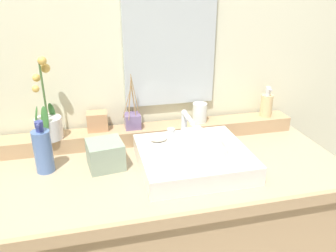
{
  "coord_description": "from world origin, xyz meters",
  "views": [
    {
      "loc": [
        -0.2,
        -1.11,
        1.5
      ],
      "look_at": [
        0.06,
        -0.01,
        1.01
      ],
      "focal_mm": 35.98,
      "sensor_mm": 36.0,
      "label": 1
    }
  ],
  "objects_px": {
    "lotion_bottle": "(43,150)",
    "soap_bar": "(159,138)",
    "sink_basin": "(194,160)",
    "trinket_box": "(97,121)",
    "soap_dispenser": "(267,105)",
    "tissue_box": "(105,154)",
    "potted_plant": "(48,121)",
    "reed_diffuser": "(133,120)",
    "tumbler_cup": "(200,113)"
  },
  "relations": [
    {
      "from": "soap_bar",
      "to": "potted_plant",
      "type": "xyz_separation_m",
      "value": [
        -0.42,
        0.15,
        0.06
      ]
    },
    {
      "from": "soap_dispenser",
      "to": "trinket_box",
      "type": "distance_m",
      "value": 0.79
    },
    {
      "from": "reed_diffuser",
      "to": "tissue_box",
      "type": "bearing_deg",
      "value": -124.09
    },
    {
      "from": "lotion_bottle",
      "to": "soap_bar",
      "type": "bearing_deg",
      "value": 0.85
    },
    {
      "from": "sink_basin",
      "to": "tumbler_cup",
      "type": "xyz_separation_m",
      "value": [
        0.11,
        0.28,
        0.08
      ]
    },
    {
      "from": "tumbler_cup",
      "to": "lotion_bottle",
      "type": "distance_m",
      "value": 0.69
    },
    {
      "from": "tumbler_cup",
      "to": "trinket_box",
      "type": "distance_m",
      "value": 0.46
    },
    {
      "from": "trinket_box",
      "to": "tissue_box",
      "type": "relative_size",
      "value": 0.67
    },
    {
      "from": "tumbler_cup",
      "to": "reed_diffuser",
      "type": "bearing_deg",
      "value": 179.41
    },
    {
      "from": "potted_plant",
      "to": "tumbler_cup",
      "type": "height_order",
      "value": "potted_plant"
    },
    {
      "from": "sink_basin",
      "to": "lotion_bottle",
      "type": "relative_size",
      "value": 2.02
    },
    {
      "from": "potted_plant",
      "to": "lotion_bottle",
      "type": "bearing_deg",
      "value": -94.53
    },
    {
      "from": "soap_dispenser",
      "to": "soap_bar",
      "type": "bearing_deg",
      "value": -163.48
    },
    {
      "from": "sink_basin",
      "to": "reed_diffuser",
      "type": "relative_size",
      "value": 1.69
    },
    {
      "from": "soap_dispenser",
      "to": "reed_diffuser",
      "type": "relative_size",
      "value": 0.59
    },
    {
      "from": "soap_bar",
      "to": "lotion_bottle",
      "type": "xyz_separation_m",
      "value": [
        -0.44,
        -0.01,
        0.0
      ]
    },
    {
      "from": "trinket_box",
      "to": "tissue_box",
      "type": "bearing_deg",
      "value": -83.99
    },
    {
      "from": "sink_basin",
      "to": "tissue_box",
      "type": "relative_size",
      "value": 3.13
    },
    {
      "from": "potted_plant",
      "to": "tumbler_cup",
      "type": "xyz_separation_m",
      "value": [
        0.65,
        0.02,
        -0.03
      ]
    },
    {
      "from": "soap_bar",
      "to": "tissue_box",
      "type": "relative_size",
      "value": 0.54
    },
    {
      "from": "trinket_box",
      "to": "soap_bar",
      "type": "bearing_deg",
      "value": -37.48
    },
    {
      "from": "sink_basin",
      "to": "soap_dispenser",
      "type": "height_order",
      "value": "soap_dispenser"
    },
    {
      "from": "lotion_bottle",
      "to": "tumbler_cup",
      "type": "bearing_deg",
      "value": 14.87
    },
    {
      "from": "soap_bar",
      "to": "tissue_box",
      "type": "bearing_deg",
      "value": -173.4
    },
    {
      "from": "reed_diffuser",
      "to": "soap_bar",
      "type": "bearing_deg",
      "value": -65.06
    },
    {
      "from": "soap_dispenser",
      "to": "lotion_bottle",
      "type": "bearing_deg",
      "value": -170.21
    },
    {
      "from": "tissue_box",
      "to": "potted_plant",
      "type": "bearing_deg",
      "value": 141.0
    },
    {
      "from": "soap_bar",
      "to": "reed_diffuser",
      "type": "height_order",
      "value": "reed_diffuser"
    },
    {
      "from": "trinket_box",
      "to": "potted_plant",
      "type": "bearing_deg",
      "value": -166.35
    },
    {
      "from": "soap_dispenser",
      "to": "tissue_box",
      "type": "distance_m",
      "value": 0.8
    },
    {
      "from": "soap_bar",
      "to": "soap_dispenser",
      "type": "bearing_deg",
      "value": 16.52
    },
    {
      "from": "sink_basin",
      "to": "soap_dispenser",
      "type": "relative_size",
      "value": 2.85
    },
    {
      "from": "potted_plant",
      "to": "trinket_box",
      "type": "distance_m",
      "value": 0.2
    },
    {
      "from": "soap_dispenser",
      "to": "potted_plant",
      "type": "bearing_deg",
      "value": -178.89
    },
    {
      "from": "reed_diffuser",
      "to": "lotion_bottle",
      "type": "height_order",
      "value": "reed_diffuser"
    },
    {
      "from": "soap_bar",
      "to": "trinket_box",
      "type": "distance_m",
      "value": 0.3
    },
    {
      "from": "lotion_bottle",
      "to": "sink_basin",
      "type": "bearing_deg",
      "value": -11.2
    },
    {
      "from": "lotion_bottle",
      "to": "tissue_box",
      "type": "height_order",
      "value": "lotion_bottle"
    },
    {
      "from": "reed_diffuser",
      "to": "tissue_box",
      "type": "relative_size",
      "value": 1.85
    },
    {
      "from": "soap_dispenser",
      "to": "lotion_bottle",
      "type": "relative_size",
      "value": 0.71
    },
    {
      "from": "sink_basin",
      "to": "soap_bar",
      "type": "height_order",
      "value": "sink_basin"
    },
    {
      "from": "potted_plant",
      "to": "lotion_bottle",
      "type": "height_order",
      "value": "potted_plant"
    },
    {
      "from": "sink_basin",
      "to": "trinket_box",
      "type": "bearing_deg",
      "value": 138.54
    },
    {
      "from": "tissue_box",
      "to": "reed_diffuser",
      "type": "bearing_deg",
      "value": 55.91
    },
    {
      "from": "sink_basin",
      "to": "soap_dispenser",
      "type": "distance_m",
      "value": 0.53
    },
    {
      "from": "soap_bar",
      "to": "tumbler_cup",
      "type": "height_order",
      "value": "tumbler_cup"
    },
    {
      "from": "soap_dispenser",
      "to": "tissue_box",
      "type": "bearing_deg",
      "value": -166.16
    },
    {
      "from": "trinket_box",
      "to": "tissue_box",
      "type": "xyz_separation_m",
      "value": [
        0.02,
        -0.21,
        -0.05
      ]
    },
    {
      "from": "soap_bar",
      "to": "trinket_box",
      "type": "relative_size",
      "value": 0.81
    },
    {
      "from": "soap_dispenser",
      "to": "reed_diffuser",
      "type": "xyz_separation_m",
      "value": [
        -0.64,
        0.01,
        -0.02
      ]
    }
  ]
}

